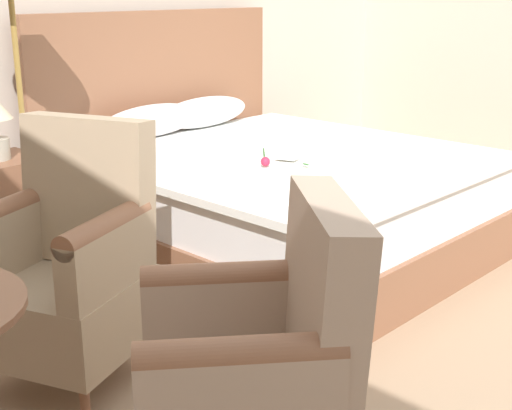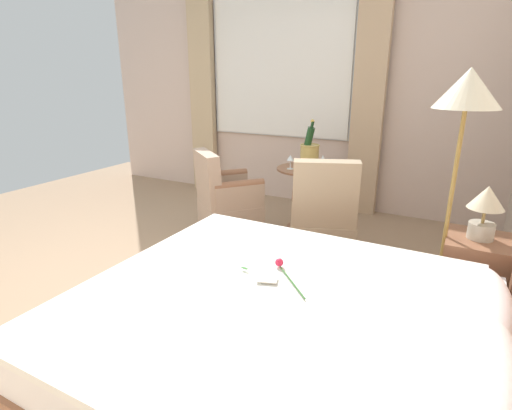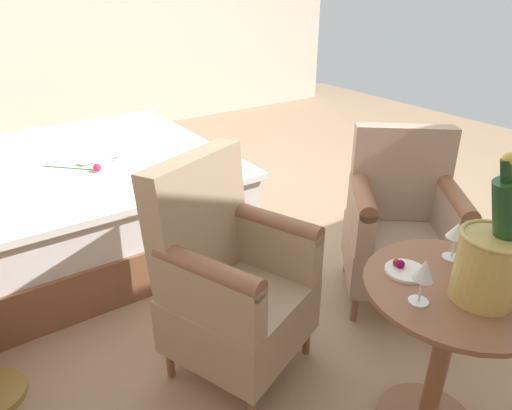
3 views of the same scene
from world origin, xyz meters
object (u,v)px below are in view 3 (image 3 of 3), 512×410
(bed, at_px, (49,201))
(snack_plate, at_px, (405,270))
(wine_glass_near_bucket, at_px, (457,233))
(armchair_facing_bed, at_px, (400,226))
(armchair_by_window, at_px, (230,281))
(side_table_round, at_px, (443,347))
(champagne_bucket, at_px, (491,258))
(wine_glass_near_edge, at_px, (424,272))

(bed, bearing_deg, snack_plate, -159.80)
(bed, bearing_deg, wine_glass_near_bucket, -155.27)
(wine_glass_near_bucket, bearing_deg, armchair_facing_bed, -38.65)
(wine_glass_near_bucket, height_order, snack_plate, wine_glass_near_bucket)
(snack_plate, distance_m, armchair_by_window, 0.74)
(side_table_round, bearing_deg, champagne_bucket, -177.19)
(wine_glass_near_edge, bearing_deg, armchair_by_window, 20.24)
(wine_glass_near_bucket, height_order, wine_glass_near_edge, wine_glass_near_edge)
(wine_glass_near_bucket, relative_size, snack_plate, 1.02)
(armchair_facing_bed, bearing_deg, snack_plate, 128.12)
(snack_plate, bearing_deg, wine_glass_near_bucket, -100.34)
(bed, height_order, armchair_by_window, bed)
(wine_glass_near_edge, bearing_deg, side_table_round, -96.32)
(side_table_round, relative_size, armchair_facing_bed, 0.74)
(wine_glass_near_edge, relative_size, armchair_by_window, 0.16)
(champagne_bucket, xyz_separation_m, wine_glass_near_bucket, (0.20, -0.13, -0.05))
(side_table_round, xyz_separation_m, snack_plate, (0.16, 0.08, 0.28))
(side_table_round, bearing_deg, wine_glass_near_edge, 83.68)
(champagne_bucket, relative_size, snack_plate, 3.45)
(bed, bearing_deg, wine_glass_near_edge, -163.18)
(bed, height_order, wine_glass_near_edge, bed)
(champagne_bucket, height_order, armchair_by_window, champagne_bucket)
(side_table_round, relative_size, champagne_bucket, 1.38)
(side_table_round, height_order, champagne_bucket, champagne_bucket)
(wine_glass_near_bucket, relative_size, armchair_facing_bed, 0.16)
(wine_glass_near_edge, bearing_deg, snack_plate, -36.11)
(champagne_bucket, height_order, wine_glass_near_edge, champagne_bucket)
(wine_glass_near_bucket, height_order, armchair_facing_bed, armchair_facing_bed)
(wine_glass_near_edge, height_order, armchair_facing_bed, armchair_facing_bed)
(bed, distance_m, armchair_by_window, 1.63)
(wine_glass_near_bucket, bearing_deg, champagne_bucket, 146.00)
(bed, xyz_separation_m, side_table_round, (-2.32, -0.88, 0.09))
(snack_plate, height_order, armchair_by_window, armchair_by_window)
(wine_glass_near_edge, height_order, snack_plate, wine_glass_near_edge)
(side_table_round, relative_size, snack_plate, 4.75)
(wine_glass_near_bucket, distance_m, wine_glass_near_edge, 0.33)
(wine_glass_near_bucket, bearing_deg, snack_plate, 79.66)
(armchair_facing_bed, bearing_deg, wine_glass_near_edge, 130.72)
(champagne_bucket, distance_m, armchair_facing_bed, 1.05)
(bed, bearing_deg, armchair_facing_bed, -138.04)
(champagne_bucket, xyz_separation_m, armchair_by_window, (0.83, 0.46, -0.40))
(wine_glass_near_bucket, distance_m, armchair_facing_bed, 0.82)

